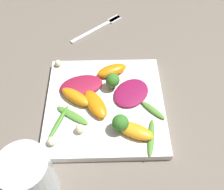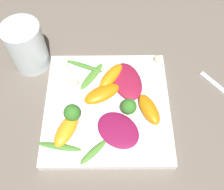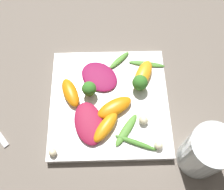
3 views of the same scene
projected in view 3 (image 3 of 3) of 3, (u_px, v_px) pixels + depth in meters
The scene contains 18 objects.
ground_plane at pixel (110, 104), 0.56m from camera, with size 2.40×2.40×0.00m, color #6B6056.
plate at pixel (110, 103), 0.55m from camera, with size 0.25×0.25×0.02m.
drinking_glass at pixel (206, 152), 0.46m from camera, with size 0.08×0.08×0.11m.
radicchio_leaf_0 at pixel (100, 77), 0.57m from camera, with size 0.11×0.10×0.01m.
radicchio_leaf_1 at pixel (90, 123), 0.52m from camera, with size 0.08×0.10×0.01m.
orange_segment_0 at pixel (144, 74), 0.56m from camera, with size 0.06×0.08×0.02m.
orange_segment_1 at pixel (115, 107), 0.53m from camera, with size 0.08×0.07×0.02m.
orange_segment_2 at pixel (107, 127), 0.51m from camera, with size 0.06×0.07×0.02m.
orange_segment_3 at pixel (71, 93), 0.54m from camera, with size 0.05×0.07×0.02m.
broccoli_floret_0 at pixel (141, 83), 0.54m from camera, with size 0.03×0.03×0.04m.
broccoli_floret_1 at pixel (90, 89), 0.53m from camera, with size 0.03×0.03×0.04m.
arugula_sprig_0 at pixel (148, 64), 0.58m from camera, with size 0.08×0.02×0.01m.
arugula_sprig_1 at pixel (127, 130), 0.51m from camera, with size 0.06×0.07×0.01m.
arugula_sprig_2 at pixel (136, 143), 0.50m from camera, with size 0.08×0.04×0.01m.
arugula_sprig_3 at pixel (120, 60), 0.58m from camera, with size 0.05×0.05×0.01m.
macadamia_nut_0 at pixel (159, 145), 0.50m from camera, with size 0.02×0.02×0.02m.
macadamia_nut_1 at pixel (144, 120), 0.52m from camera, with size 0.02×0.02×0.02m.
macadamia_nut_2 at pixel (54, 153), 0.49m from camera, with size 0.02×0.02×0.02m.
Camera 3 is at (0.00, 0.23, 0.52)m, focal length 42.00 mm.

